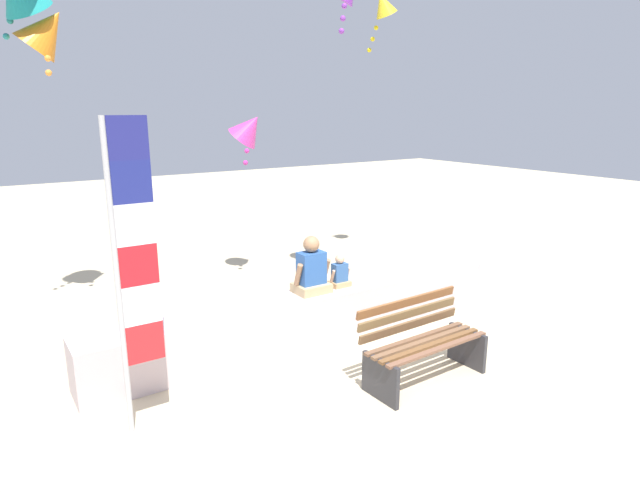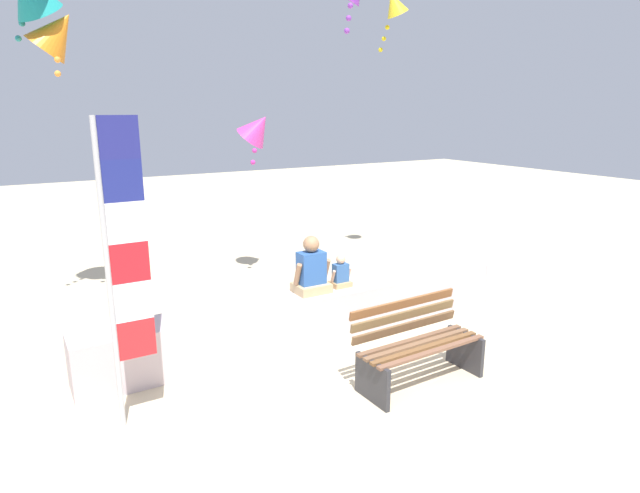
{
  "view_description": "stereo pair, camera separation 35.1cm",
  "coord_description": "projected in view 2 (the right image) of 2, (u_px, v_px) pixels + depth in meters",
  "views": [
    {
      "loc": [
        -3.57,
        -4.25,
        2.92
      ],
      "look_at": [
        0.11,
        1.26,
        1.23
      ],
      "focal_mm": 30.26,
      "sensor_mm": 36.0,
      "label": 1
    },
    {
      "loc": [
        -3.28,
        -4.44,
        2.92
      ],
      "look_at": [
        0.11,
        1.26,
        1.23
      ],
      "focal_mm": 30.26,
      "sensor_mm": 36.0,
      "label": 2
    }
  ],
  "objects": [
    {
      "name": "ground_plane",
      "position": [
        369.0,
        377.0,
        6.04
      ],
      "size": [
        40.0,
        40.0,
        0.0
      ],
      "primitive_type": "plane",
      "color": "beige"
    },
    {
      "name": "seawall_ledge",
      "position": [
        313.0,
        315.0,
        7.02
      ],
      "size": [
        5.83,
        0.54,
        0.63
      ],
      "primitive_type": "cube",
      "color": "#C4B1B6",
      "rests_on": "ground"
    },
    {
      "name": "park_bench",
      "position": [
        417.0,
        347.0,
        5.87
      ],
      "size": [
        1.48,
        0.65,
        0.88
      ],
      "color": "brown",
      "rests_on": "ground"
    },
    {
      "name": "person_adult",
      "position": [
        311.0,
        271.0,
        6.89
      ],
      "size": [
        0.49,
        0.36,
        0.74
      ],
      "color": "tan",
      "rests_on": "seawall_ledge"
    },
    {
      "name": "person_child",
      "position": [
        341.0,
        274.0,
        7.14
      ],
      "size": [
        0.28,
        0.21,
        0.44
      ],
      "color": "tan",
      "rests_on": "seawall_ledge"
    },
    {
      "name": "flag_banner",
      "position": [
        121.0,
        257.0,
        4.79
      ],
      "size": [
        0.39,
        0.05,
        2.87
      ],
      "color": "#B7B7BC",
      "rests_on": "ground"
    },
    {
      "name": "kite_magenta",
      "position": [
        258.0,
        128.0,
        8.87
      ],
      "size": [
        0.87,
        0.86,
        0.92
      ],
      "color": "#DB3D9E"
    },
    {
      "name": "kite_orange",
      "position": [
        57.0,
        32.0,
        7.1
      ],
      "size": [
        0.91,
        0.74,
        0.98
      ],
      "color": "orange"
    },
    {
      "name": "kite_yellow",
      "position": [
        394.0,
        5.0,
        9.34
      ],
      "size": [
        0.54,
        0.65,
        1.01
      ],
      "color": "yellow"
    }
  ]
}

